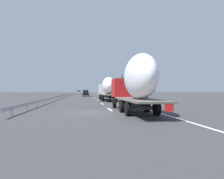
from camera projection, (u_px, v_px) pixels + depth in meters
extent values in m
plane|color=#38383A|center=(87.00, 97.00, 57.39)|extent=(260.00, 260.00, 0.00)
cube|color=white|center=(110.00, 109.00, 19.98)|extent=(3.20, 0.20, 0.01)
cube|color=white|center=(102.00, 104.00, 28.57)|extent=(3.20, 0.20, 0.01)
cube|color=white|center=(97.00, 100.00, 38.49)|extent=(3.20, 0.20, 0.01)
cube|color=white|center=(95.00, 98.00, 49.11)|extent=(3.20, 0.20, 0.01)
cube|color=white|center=(92.00, 96.00, 62.54)|extent=(3.20, 0.20, 0.01)
cube|color=white|center=(92.00, 96.00, 62.73)|extent=(3.20, 0.20, 0.01)
cube|color=white|center=(91.00, 95.00, 77.02)|extent=(3.20, 0.20, 0.01)
cube|color=white|center=(104.00, 96.00, 63.09)|extent=(110.00, 0.20, 0.01)
cube|color=silver|center=(105.00, 89.00, 42.09)|extent=(2.40, 2.50, 1.90)
cube|color=black|center=(105.00, 87.00, 43.18)|extent=(0.08, 2.12, 0.80)
cube|color=#262628|center=(107.00, 97.00, 39.05)|extent=(11.26, 0.70, 0.24)
cube|color=#59544C|center=(109.00, 94.00, 36.02)|extent=(9.84, 2.50, 0.12)
ellipsoid|color=white|center=(108.00, 86.00, 36.50)|extent=(6.43, 2.20, 3.02)
cube|color=red|center=(117.00, 97.00, 31.27)|extent=(0.04, 0.56, 0.56)
cylinder|color=black|center=(100.00, 97.00, 41.94)|extent=(1.04, 0.30, 1.04)
cylinder|color=black|center=(110.00, 97.00, 42.24)|extent=(1.04, 0.30, 1.04)
cylinder|color=black|center=(102.00, 98.00, 37.06)|extent=(1.04, 0.35, 1.04)
cylinder|color=black|center=(114.00, 98.00, 37.36)|extent=(1.04, 0.35, 1.04)
cylinder|color=black|center=(103.00, 98.00, 34.68)|extent=(1.04, 0.35, 1.04)
cylinder|color=black|center=(116.00, 98.00, 34.98)|extent=(1.04, 0.35, 1.04)
cube|color=#B21919|center=(124.00, 88.00, 21.93)|extent=(2.40, 2.50, 1.90)
cube|color=black|center=(123.00, 83.00, 23.03)|extent=(0.08, 2.12, 0.80)
cube|color=#262628|center=(130.00, 103.00, 19.13)|extent=(10.39, 0.70, 0.24)
cube|color=#59544C|center=(138.00, 100.00, 16.34)|extent=(8.89, 2.50, 0.12)
ellipsoid|color=white|center=(140.00, 77.00, 15.86)|extent=(5.99, 2.20, 3.49)
cube|color=red|center=(169.00, 107.00, 12.05)|extent=(0.04, 0.56, 0.56)
cylinder|color=black|center=(114.00, 103.00, 21.78)|extent=(1.04, 0.30, 1.04)
cylinder|color=black|center=(134.00, 103.00, 22.08)|extent=(1.04, 0.30, 1.04)
cylinder|color=black|center=(122.00, 106.00, 17.37)|extent=(1.04, 0.35, 1.04)
cylinder|color=black|center=(147.00, 106.00, 17.67)|extent=(1.04, 0.35, 1.04)
cylinder|color=black|center=(128.00, 109.00, 15.00)|extent=(1.04, 0.35, 1.04)
cylinder|color=black|center=(157.00, 108.00, 15.29)|extent=(1.04, 0.35, 1.04)
cube|color=black|center=(86.00, 94.00, 62.33)|extent=(4.65, 1.82, 0.84)
cube|color=black|center=(86.00, 91.00, 61.99)|extent=(2.56, 1.60, 0.82)
cylinder|color=black|center=(83.00, 95.00, 63.65)|extent=(0.64, 0.22, 0.64)
cylinder|color=black|center=(88.00, 95.00, 63.87)|extent=(0.64, 0.22, 0.64)
cylinder|color=black|center=(83.00, 95.00, 60.80)|extent=(0.64, 0.22, 0.64)
cylinder|color=black|center=(88.00, 95.00, 61.01)|extent=(0.64, 0.22, 0.64)
cube|color=#ADB2B7|center=(79.00, 92.00, 106.44)|extent=(4.22, 1.85, 0.84)
cube|color=black|center=(79.00, 91.00, 106.13)|extent=(2.32, 1.63, 0.65)
cylinder|color=black|center=(78.00, 93.00, 107.63)|extent=(0.64, 0.22, 0.64)
cylinder|color=black|center=(81.00, 93.00, 107.85)|extent=(0.64, 0.22, 0.64)
cylinder|color=black|center=(77.00, 93.00, 105.04)|extent=(0.64, 0.22, 0.64)
cylinder|color=black|center=(81.00, 93.00, 105.26)|extent=(0.64, 0.22, 0.64)
cube|color=white|center=(86.00, 93.00, 88.09)|extent=(4.05, 1.71, 0.84)
cube|color=black|center=(86.00, 91.00, 87.79)|extent=(2.23, 1.50, 0.71)
cylinder|color=black|center=(85.00, 94.00, 89.23)|extent=(0.64, 0.22, 0.64)
cylinder|color=black|center=(88.00, 94.00, 89.43)|extent=(0.64, 0.22, 0.64)
cylinder|color=black|center=(85.00, 94.00, 86.74)|extent=(0.64, 0.22, 0.64)
cylinder|color=black|center=(88.00, 94.00, 86.94)|extent=(0.64, 0.22, 0.64)
cube|color=#28479E|center=(86.00, 93.00, 79.60)|extent=(4.31, 1.85, 0.84)
cube|color=black|center=(86.00, 91.00, 79.28)|extent=(2.37, 1.62, 0.77)
cylinder|color=black|center=(84.00, 94.00, 80.81)|extent=(0.64, 0.22, 0.64)
cylinder|color=black|center=(88.00, 94.00, 81.03)|extent=(0.64, 0.22, 0.64)
cylinder|color=black|center=(84.00, 94.00, 78.16)|extent=(0.64, 0.22, 0.64)
cylinder|color=black|center=(88.00, 94.00, 78.38)|extent=(0.64, 0.22, 0.64)
cylinder|color=gray|center=(109.00, 93.00, 61.90)|extent=(0.10, 0.10, 2.21)
cube|color=#2D569E|center=(109.00, 88.00, 61.90)|extent=(0.06, 0.90, 0.70)
cylinder|color=#472D19|center=(122.00, 93.00, 68.15)|extent=(0.39, 0.39, 1.59)
cone|color=#194C1E|center=(122.00, 82.00, 68.16)|extent=(3.25, 3.25, 5.80)
cylinder|color=#472D19|center=(147.00, 96.00, 37.17)|extent=(0.32, 0.32, 1.63)
cone|color=#1E5B23|center=(147.00, 75.00, 37.18)|extent=(2.94, 2.94, 5.98)
cylinder|color=#472D19|center=(107.00, 92.00, 103.88)|extent=(0.36, 0.36, 1.83)
cone|color=#286B2D|center=(107.00, 87.00, 103.88)|extent=(2.84, 2.84, 3.54)
cylinder|color=#472D19|center=(116.00, 93.00, 79.43)|extent=(0.39, 0.39, 1.57)
cone|color=#1E5B23|center=(116.00, 86.00, 79.44)|extent=(3.76, 3.76, 3.78)
cube|color=#9EA0A5|center=(66.00, 95.00, 59.55)|extent=(94.00, 0.06, 0.32)
cube|color=slate|center=(11.00, 112.00, 15.01)|extent=(0.10, 0.10, 0.60)
cube|color=slate|center=(27.00, 107.00, 19.06)|extent=(0.10, 0.10, 0.60)
cube|color=slate|center=(37.00, 104.00, 23.11)|extent=(0.10, 0.10, 0.60)
cube|color=slate|center=(44.00, 102.00, 27.16)|extent=(0.10, 0.10, 0.60)
cube|color=slate|center=(49.00, 101.00, 31.21)|extent=(0.10, 0.10, 0.60)
cube|color=slate|center=(53.00, 99.00, 35.26)|extent=(0.10, 0.10, 0.60)
cube|color=slate|center=(56.00, 98.00, 39.31)|extent=(0.10, 0.10, 0.60)
cube|color=slate|center=(59.00, 98.00, 43.35)|extent=(0.10, 0.10, 0.60)
cube|color=slate|center=(61.00, 97.00, 47.40)|extent=(0.10, 0.10, 0.60)
cube|color=slate|center=(63.00, 96.00, 51.45)|extent=(0.10, 0.10, 0.60)
cube|color=slate|center=(64.00, 96.00, 55.50)|extent=(0.10, 0.10, 0.60)
cube|color=slate|center=(66.00, 96.00, 59.55)|extent=(0.10, 0.10, 0.60)
cube|color=slate|center=(67.00, 95.00, 63.60)|extent=(0.10, 0.10, 0.60)
cube|color=slate|center=(68.00, 95.00, 67.65)|extent=(0.10, 0.10, 0.60)
cube|color=slate|center=(69.00, 95.00, 71.70)|extent=(0.10, 0.10, 0.60)
cube|color=slate|center=(70.00, 94.00, 75.75)|extent=(0.10, 0.10, 0.60)
cube|color=slate|center=(70.00, 94.00, 79.80)|extent=(0.10, 0.10, 0.60)
cube|color=slate|center=(71.00, 94.00, 83.85)|extent=(0.10, 0.10, 0.60)
cube|color=slate|center=(72.00, 94.00, 87.90)|extent=(0.10, 0.10, 0.60)
cube|color=slate|center=(72.00, 94.00, 91.95)|extent=(0.10, 0.10, 0.60)
cube|color=slate|center=(73.00, 94.00, 96.00)|extent=(0.10, 0.10, 0.60)
cube|color=slate|center=(73.00, 93.00, 100.05)|extent=(0.10, 0.10, 0.60)
cube|color=slate|center=(74.00, 93.00, 104.10)|extent=(0.10, 0.10, 0.60)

